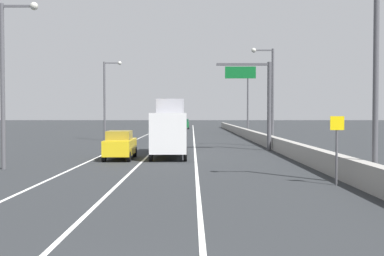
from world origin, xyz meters
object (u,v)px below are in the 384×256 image
lamp_post_left_near (7,73)px  car_green_2 (184,124)px  speed_advisory_sign (336,145)px  lamp_post_right_near (369,60)px  lamp_post_left_mid (106,95)px  overhead_sign_gantry (260,95)px  car_yellow_0 (120,145)px  lamp_post_right_second (269,90)px  lamp_post_right_third (245,98)px  car_white_1 (174,133)px  box_truck (169,129)px

lamp_post_left_near → car_green_2: (8.78, 69.00, -4.35)m
speed_advisory_sign → lamp_post_right_near: size_ratio=0.32×
speed_advisory_sign → lamp_post_left_mid: 37.88m
overhead_sign_gantry → car_yellow_0: size_ratio=1.67×
lamp_post_right_near → lamp_post_right_second: bearing=90.6°
car_green_2 → lamp_post_right_second: bearing=-80.3°
lamp_post_right_near → lamp_post_right_second: size_ratio=1.00×
lamp_post_right_second → car_yellow_0: bearing=-135.7°
speed_advisory_sign → lamp_post_right_third: lamp_post_right_third is taller
overhead_sign_gantry → car_white_1: bearing=123.6°
lamp_post_right_second → lamp_post_right_third: same height
speed_advisory_sign → lamp_post_right_near: 3.85m
lamp_post_right_near → lamp_post_left_mid: 38.46m
lamp_post_right_third → lamp_post_left_near: (-18.15, -41.02, 0.00)m
lamp_post_left_mid → lamp_post_right_near: bearing=-62.8°
lamp_post_left_near → box_truck: size_ratio=0.98×
overhead_sign_gantry → box_truck: 9.35m
speed_advisory_sign → lamp_post_right_second: (1.06, 23.30, 3.62)m
speed_advisory_sign → lamp_post_right_near: lamp_post_right_near is taller
lamp_post_right_second → car_yellow_0: lamp_post_right_second is taller
lamp_post_right_third → lamp_post_left_near: same height
lamp_post_left_near → car_white_1: lamp_post_left_near is taller
overhead_sign_gantry → lamp_post_right_near: 19.32m
car_white_1 → overhead_sign_gantry: bearing=-56.4°
car_white_1 → lamp_post_right_near: bearing=-72.9°
car_yellow_0 → car_white_1: bearing=81.3°
lamp_post_left_near → car_yellow_0: 8.92m
lamp_post_left_mid → car_green_2: 41.89m
lamp_post_right_near → car_white_1: (-9.50, 30.89, -4.34)m
lamp_post_right_third → lamp_post_right_second: bearing=-91.3°
overhead_sign_gantry → lamp_post_left_near: lamp_post_left_near is taller
lamp_post_right_near → lamp_post_right_third: size_ratio=1.00×
lamp_post_right_third → box_truck: 34.18m
overhead_sign_gantry → speed_advisory_sign: (0.44, -19.02, -2.96)m
lamp_post_left_mid → car_yellow_0: size_ratio=2.07×
lamp_post_right_second → car_white_1: (-9.26, 7.38, -4.34)m
lamp_post_right_near → box_truck: (-9.22, 14.37, -3.44)m
overhead_sign_gantry → lamp_post_right_second: bearing=70.7°
box_truck → car_green_2: bearing=89.9°
lamp_post_right_second → lamp_post_left_mid: (-17.34, 10.70, 0.00)m
lamp_post_right_near → car_green_2: lamp_post_right_near is taller
car_white_1 → car_yellow_0: bearing=-98.7°
car_yellow_0 → car_white_1: car_white_1 is taller
lamp_post_right_second → box_truck: lamp_post_right_second is taller
lamp_post_left_mid → car_green_2: lamp_post_left_mid is taller
speed_advisory_sign → car_green_2: speed_advisory_sign is taller
car_white_1 → box_truck: box_truck is taller
lamp_post_right_near → car_white_1: lamp_post_right_near is taller
car_white_1 → box_truck: 16.55m
overhead_sign_gantry → lamp_post_left_near: size_ratio=0.81×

